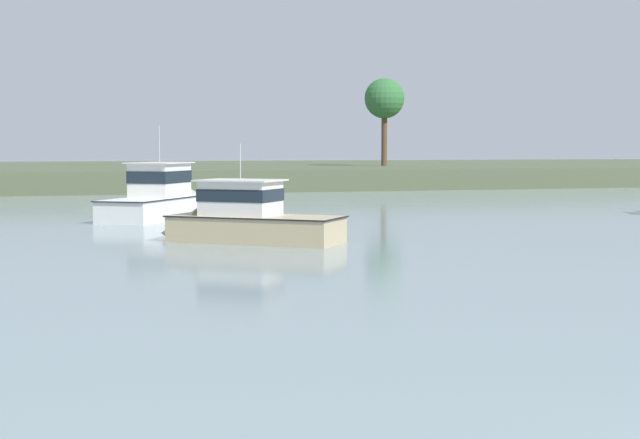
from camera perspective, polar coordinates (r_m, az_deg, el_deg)
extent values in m
cube|color=#4C563D|center=(105.58, -11.61, 2.79)|extent=(250.12, 58.78, 1.86)
cube|color=tan|center=(37.19, -3.94, -1.03)|extent=(6.95, 6.18, 1.66)
cone|color=tan|center=(38.74, -8.50, -0.85)|extent=(2.92, 3.00, 2.32)
cube|color=black|center=(37.12, -3.95, 0.19)|extent=(7.12, 6.34, 0.05)
cube|color=silver|center=(37.36, -4.87, 1.31)|extent=(3.50, 3.36, 1.37)
cube|color=#19232D|center=(37.35, -4.87, 1.52)|extent=(3.57, 3.43, 0.49)
cube|color=beige|center=(37.33, -4.88, 2.40)|extent=(3.97, 3.83, 0.06)
cylinder|color=silver|center=(37.31, -4.89, 3.55)|extent=(0.03, 0.03, 1.43)
cube|color=white|center=(50.36, -9.80, 0.36)|extent=(7.17, 9.00, 1.79)
cone|color=white|center=(54.40, -7.71, 0.68)|extent=(3.43, 3.44, 2.46)
cube|color=black|center=(50.30, -9.81, 1.34)|extent=(7.36, 9.21, 0.05)
cube|color=silver|center=(50.37, -9.77, 2.39)|extent=(3.57, 3.87, 1.77)
cube|color=#19232D|center=(50.36, -9.77, 2.59)|extent=(3.64, 3.95, 0.64)
cube|color=beige|center=(50.35, -9.78, 3.43)|extent=(4.07, 4.38, 0.06)
cylinder|color=silver|center=(50.34, -9.80, 4.57)|extent=(0.03, 0.03, 1.94)
cylinder|color=brown|center=(98.06, 3.95, 5.07)|extent=(0.60, 0.60, 6.09)
sphere|color=#336B38|center=(98.18, 3.96, 7.40)|extent=(4.18, 4.18, 4.18)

